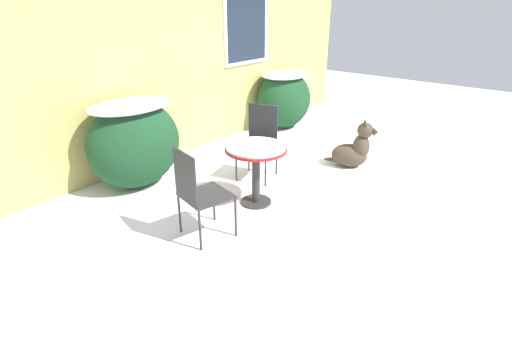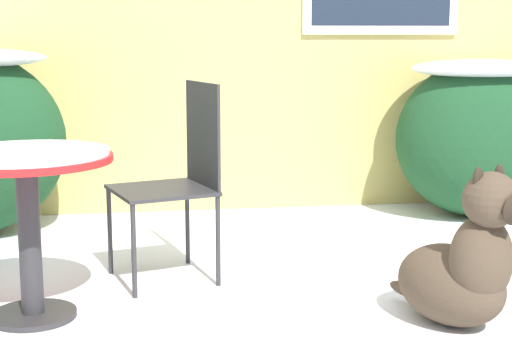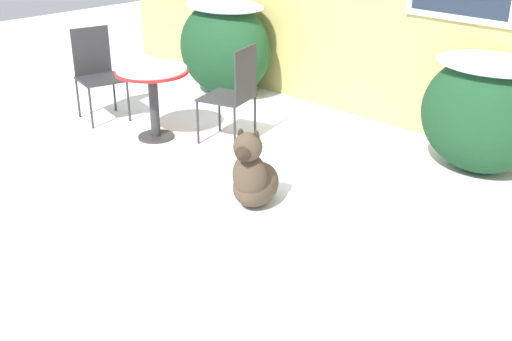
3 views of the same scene
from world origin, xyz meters
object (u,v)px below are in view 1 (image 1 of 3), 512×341
Objects in this scene: patio_chair_near_table at (259,139)px; dog at (354,150)px; patio_table at (256,158)px; patio_chair_far_side at (198,191)px.

patio_chair_near_table is 1.46m from dog.
patio_table is 0.96m from patio_chair_far_side.
patio_chair_near_table is 1.39× the size of dog.
patio_table is 0.83m from patio_chair_near_table.
dog is at bearing -84.34° from patio_chair_far_side.
patio_chair_near_table reaches higher than dog.
patio_chair_far_side is (-0.96, -0.04, -0.05)m from patio_table.
patio_chair_near_table reaches higher than patio_table.
patio_chair_far_side reaches higher than dog.
dog is (1.14, -0.87, -0.28)m from patio_chair_near_table.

